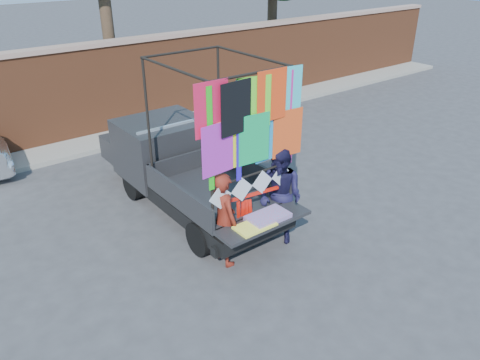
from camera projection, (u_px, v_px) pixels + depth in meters
ground at (255, 239)px, 8.78m from camera, size 90.00×90.00×0.00m
brick_wall at (98, 89)px, 13.14m from camera, size 30.00×0.45×2.61m
curb at (114, 138)px, 13.21m from camera, size 30.00×1.20×0.12m
pickup_truck at (176, 164)px, 9.85m from camera, size 2.05×5.15×3.24m
woman at (224, 219)px, 7.80m from camera, size 0.43×0.64×1.70m
man at (280, 196)px, 8.38m from camera, size 0.84×1.00×1.84m
streamer_bundle at (248, 207)px, 8.00m from camera, size 1.02×0.19×0.70m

